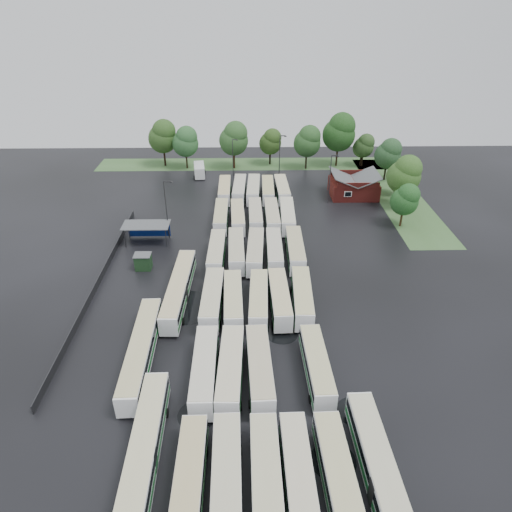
{
  "coord_description": "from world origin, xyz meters",
  "views": [
    {
      "loc": [
        0.8,
        -50.93,
        38.77
      ],
      "look_at": [
        2.0,
        12.0,
        2.5
      ],
      "focal_mm": 32.0,
      "sensor_mm": 36.0,
      "label": 1
    }
  ],
  "objects_px": {
    "brick_building": "(353,188)",
    "artic_bus_east": "(382,482)",
    "minibus": "(199,170)",
    "artic_bus_west_a": "(144,452)"
  },
  "relations": [
    {
      "from": "brick_building",
      "to": "artic_bus_east",
      "type": "relative_size",
      "value": 0.56
    },
    {
      "from": "brick_building",
      "to": "artic_bus_west_a",
      "type": "height_order",
      "value": "brick_building"
    },
    {
      "from": "minibus",
      "to": "artic_bus_west_a",
      "type": "bearing_deg",
      "value": -95.66
    },
    {
      "from": "artic_bus_east",
      "to": "minibus",
      "type": "bearing_deg",
      "value": 104.28
    },
    {
      "from": "artic_bus_west_a",
      "to": "minibus",
      "type": "xyz_separation_m",
      "value": [
        -1.9,
        79.07,
        -0.24
      ]
    },
    {
      "from": "artic_bus_east",
      "to": "minibus",
      "type": "height_order",
      "value": "artic_bus_east"
    },
    {
      "from": "artic_bus_west_a",
      "to": "minibus",
      "type": "bearing_deg",
      "value": 90.11
    },
    {
      "from": "brick_building",
      "to": "minibus",
      "type": "xyz_separation_m",
      "value": [
        -34.98,
        13.14,
        -0.28
      ]
    },
    {
      "from": "brick_building",
      "to": "minibus",
      "type": "height_order",
      "value": "brick_building"
    },
    {
      "from": "brick_building",
      "to": "artic_bus_east",
      "type": "height_order",
      "value": "brick_building"
    }
  ]
}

